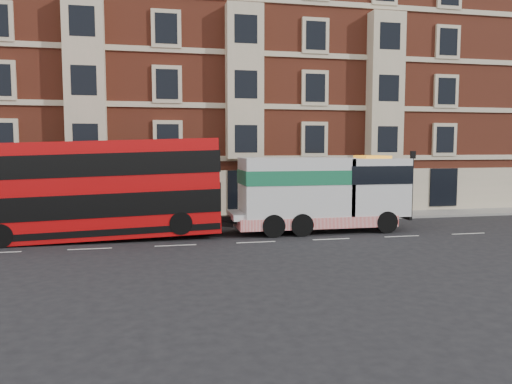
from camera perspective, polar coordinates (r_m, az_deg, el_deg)
ground at (r=25.22m, az=-0.01°, el=-5.76°), size 120.00×120.00×0.00m
sidewalk at (r=32.48m, az=-2.73°, el=-3.15°), size 90.00×3.00×0.15m
victorian_terrace at (r=39.97m, az=-3.81°, el=12.79°), size 45.00×12.00×20.40m
lamp_post_west at (r=30.52m, az=-13.55°, el=1.08°), size 0.35×0.15×4.35m
lamp_post_east at (r=34.96m, az=17.43°, el=1.50°), size 0.35×0.15×4.35m
double_decker_bus at (r=26.88m, az=-17.86°, el=0.46°), size 12.55×2.88×5.08m
tow_truck at (r=28.32m, az=7.23°, el=-0.05°), size 10.05×2.97×4.19m
pedestrian at (r=31.48m, az=-13.46°, el=-1.78°), size 0.70×0.50×1.79m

